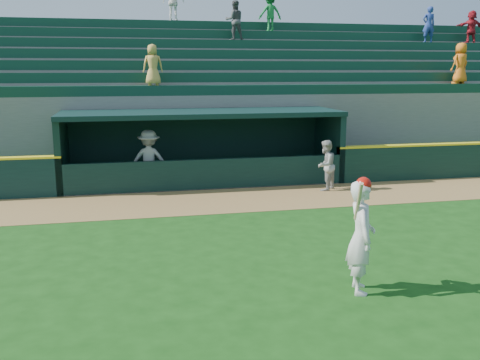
# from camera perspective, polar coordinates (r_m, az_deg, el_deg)

# --- Properties ---
(ground) EXTENTS (120.00, 120.00, 0.00)m
(ground) POSITION_cam_1_polar(r_m,az_deg,el_deg) (11.32, 1.73, -8.07)
(ground) COLOR #144010
(ground) RESTS_ON ground
(warning_track) EXTENTS (40.00, 3.00, 0.01)m
(warning_track) POSITION_cam_1_polar(r_m,az_deg,el_deg) (15.92, -2.52, -2.22)
(warning_track) COLOR olive
(warning_track) RESTS_ON ground
(dugout_player_front) EXTENTS (1.00, 0.99, 1.63)m
(dugout_player_front) POSITION_cam_1_polar(r_m,az_deg,el_deg) (17.37, 9.10, 1.55)
(dugout_player_front) COLOR gray
(dugout_player_front) RESTS_ON ground
(dugout_player_inside) EXTENTS (1.35, 0.92, 1.93)m
(dugout_player_inside) POSITION_cam_1_polar(r_m,az_deg,el_deg) (17.64, -9.65, 2.17)
(dugout_player_inside) COLOR #989893
(dugout_player_inside) RESTS_ON ground
(dugout) EXTENTS (9.40, 2.80, 2.46)m
(dugout) POSITION_cam_1_polar(r_m,az_deg,el_deg) (18.69, -4.18, 4.06)
(dugout) COLOR slate
(dugout) RESTS_ON ground
(stands) EXTENTS (34.50, 6.27, 7.58)m
(stands) POSITION_cam_1_polar(r_m,az_deg,el_deg) (23.11, -5.77, 8.06)
(stands) COLOR slate
(stands) RESTS_ON ground
(batter_at_plate) EXTENTS (0.63, 0.88, 2.07)m
(batter_at_plate) POSITION_cam_1_polar(r_m,az_deg,el_deg) (9.50, 12.79, -5.79)
(batter_at_plate) COLOR silver
(batter_at_plate) RESTS_ON ground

